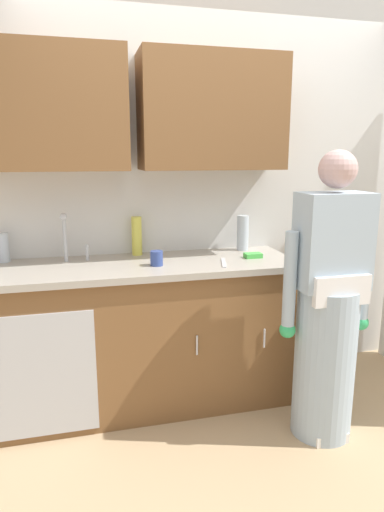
{
  "coord_description": "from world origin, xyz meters",
  "views": [
    {
      "loc": [
        -0.9,
        -1.98,
        1.59
      ],
      "look_at": [
        -0.25,
        0.55,
        1.0
      ],
      "focal_mm": 31.36,
      "sensor_mm": 36.0,
      "label": 1
    }
  ],
  "objects_px": {
    "sink": "(73,269)",
    "bottle_dish_liquid": "(243,233)",
    "sponge": "(253,255)",
    "bottle_cleaner_spray": "(137,236)",
    "cup_by_sink": "(157,258)",
    "knife_on_counter": "(224,263)",
    "person_at_sink": "(327,320)",
    "bottle_soap": "(3,248)"
  },
  "relations": [
    {
      "from": "sink",
      "to": "bottle_dish_liquid",
      "type": "bearing_deg",
      "value": 9.95
    },
    {
      "from": "sponge",
      "to": "bottle_cleaner_spray",
      "type": "bearing_deg",
      "value": 159.51
    },
    {
      "from": "cup_by_sink",
      "to": "knife_on_counter",
      "type": "height_order",
      "value": "cup_by_sink"
    },
    {
      "from": "knife_on_counter",
      "to": "person_at_sink",
      "type": "bearing_deg",
      "value": 60.86
    },
    {
      "from": "cup_by_sink",
      "to": "knife_on_counter",
      "type": "xyz_separation_m",
      "value": [
        0.41,
        -0.04,
        -0.04
      ]
    },
    {
      "from": "cup_by_sink",
      "to": "bottle_cleaner_spray",
      "type": "bearing_deg",
      "value": 103.14
    },
    {
      "from": "person_at_sink",
      "to": "sponge",
      "type": "distance_m",
      "value": 0.65
    },
    {
      "from": "bottle_cleaner_spray",
      "to": "cup_by_sink",
      "type": "xyz_separation_m",
      "value": [
        0.08,
        -0.32,
        -0.08
      ]
    },
    {
      "from": "bottle_cleaner_spray",
      "to": "cup_by_sink",
      "type": "relative_size",
      "value": 2.85
    },
    {
      "from": "bottle_soap",
      "to": "bottle_cleaner_spray",
      "type": "relative_size",
      "value": 0.71
    },
    {
      "from": "bottle_dish_liquid",
      "to": "knife_on_counter",
      "type": "relative_size",
      "value": 1.01
    },
    {
      "from": "bottle_soap",
      "to": "cup_by_sink",
      "type": "relative_size",
      "value": 2.03
    },
    {
      "from": "bottle_soap",
      "to": "bottle_dish_liquid",
      "type": "xyz_separation_m",
      "value": [
        1.57,
        -0.02,
        0.03
      ]
    },
    {
      "from": "person_at_sink",
      "to": "bottle_cleaner_spray",
      "type": "height_order",
      "value": "person_at_sink"
    },
    {
      "from": "bottle_soap",
      "to": "bottle_cleaner_spray",
      "type": "xyz_separation_m",
      "value": [
        0.83,
        0.0,
        0.04
      ]
    },
    {
      "from": "bottle_dish_liquid",
      "to": "sponge",
      "type": "distance_m",
      "value": 0.27
    },
    {
      "from": "person_at_sink",
      "to": "bottle_cleaner_spray",
      "type": "relative_size",
      "value": 6.33
    },
    {
      "from": "sink",
      "to": "knife_on_counter",
      "type": "xyz_separation_m",
      "value": [
        0.9,
        -0.14,
        0.02
      ]
    },
    {
      "from": "bottle_cleaner_spray",
      "to": "knife_on_counter",
      "type": "distance_m",
      "value": 0.62
    },
    {
      "from": "bottle_soap",
      "to": "bottle_cleaner_spray",
      "type": "height_order",
      "value": "bottle_cleaner_spray"
    },
    {
      "from": "cup_by_sink",
      "to": "sponge",
      "type": "xyz_separation_m",
      "value": [
        0.64,
        0.06,
        -0.03
      ]
    },
    {
      "from": "bottle_soap",
      "to": "bottle_cleaner_spray",
      "type": "bearing_deg",
      "value": 0.08
    },
    {
      "from": "knife_on_counter",
      "to": "sponge",
      "type": "bearing_deg",
      "value": 128.09
    },
    {
      "from": "sponge",
      "to": "bottle_dish_liquid",
      "type": "bearing_deg",
      "value": 85.64
    },
    {
      "from": "sink",
      "to": "knife_on_counter",
      "type": "distance_m",
      "value": 0.91
    },
    {
      "from": "sink",
      "to": "bottle_dish_liquid",
      "type": "height_order",
      "value": "sink"
    },
    {
      "from": "bottle_dish_liquid",
      "to": "bottle_cleaner_spray",
      "type": "distance_m",
      "value": 0.74
    },
    {
      "from": "person_at_sink",
      "to": "knife_on_counter",
      "type": "height_order",
      "value": "person_at_sink"
    },
    {
      "from": "person_at_sink",
      "to": "sponge",
      "type": "bearing_deg",
      "value": 112.5
    },
    {
      "from": "cup_by_sink",
      "to": "person_at_sink",
      "type": "bearing_deg",
      "value": -29.74
    },
    {
      "from": "bottle_dish_liquid",
      "to": "sink",
      "type": "bearing_deg",
      "value": -170.05
    },
    {
      "from": "sponge",
      "to": "bottle_soap",
      "type": "bearing_deg",
      "value": 170.21
    },
    {
      "from": "sink",
      "to": "person_at_sink",
      "type": "bearing_deg",
      "value": -23.65
    },
    {
      "from": "bottle_soap",
      "to": "sponge",
      "type": "height_order",
      "value": "bottle_soap"
    },
    {
      "from": "sink",
      "to": "cup_by_sink",
      "type": "xyz_separation_m",
      "value": [
        0.49,
        -0.1,
        0.06
      ]
    },
    {
      "from": "bottle_cleaner_spray",
      "to": "bottle_dish_liquid",
      "type": "bearing_deg",
      "value": -1.71
    },
    {
      "from": "bottle_dish_liquid",
      "to": "sponge",
      "type": "height_order",
      "value": "bottle_dish_liquid"
    },
    {
      "from": "bottle_soap",
      "to": "bottle_dish_liquid",
      "type": "relative_size",
      "value": 0.75
    },
    {
      "from": "bottle_cleaner_spray",
      "to": "sponge",
      "type": "bearing_deg",
      "value": -20.49
    },
    {
      "from": "bottle_cleaner_spray",
      "to": "person_at_sink",
      "type": "bearing_deg",
      "value": -40.94
    },
    {
      "from": "bottle_dish_liquid",
      "to": "sponge",
      "type": "relative_size",
      "value": 2.21
    },
    {
      "from": "bottle_cleaner_spray",
      "to": "knife_on_counter",
      "type": "bearing_deg",
      "value": -36.75
    }
  ]
}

